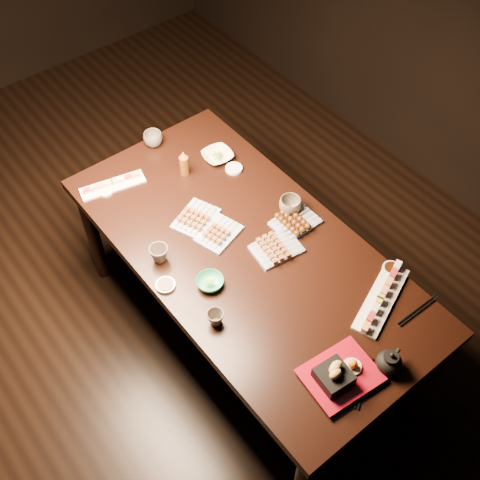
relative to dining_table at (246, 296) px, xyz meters
name	(u,v)px	position (x,y,z in m)	size (l,w,h in m)	color
ground	(163,318)	(-0.29, 0.37, -0.38)	(5.00, 5.00, 0.00)	black
dining_table	(246,296)	(0.00, 0.00, 0.00)	(0.90, 1.80, 0.75)	black
sushi_platter_near	(382,296)	(0.27, -0.56, 0.40)	(0.39, 0.11, 0.05)	white
sushi_platter_far	(112,183)	(-0.27, 0.71, 0.39)	(0.32, 0.09, 0.04)	white
yakitori_plate_center	(219,231)	(-0.05, 0.15, 0.40)	(0.20, 0.14, 0.05)	#828EB6
yakitori_plate_right	(277,246)	(0.10, -0.08, 0.40)	(0.21, 0.15, 0.05)	#828EB6
yakitori_plate_left	(196,216)	(-0.07, 0.29, 0.40)	(0.21, 0.15, 0.05)	#828EB6
tsukune_plate	(296,220)	(0.27, -0.02, 0.40)	(0.21, 0.15, 0.05)	#828EB6
edamame_bowl_green	(210,282)	(-0.24, -0.05, 0.39)	(0.12, 0.12, 0.04)	#32996F
edamame_bowl_cream	(218,156)	(0.25, 0.55, 0.39)	(0.15, 0.15, 0.04)	beige
tempura_tray	(342,371)	(-0.11, -0.70, 0.43)	(0.28, 0.22, 0.10)	black
teacup_near_left	(215,318)	(-0.34, -0.21, 0.41)	(0.07, 0.07, 0.07)	#534B40
teacup_mid_right	(290,206)	(0.30, 0.05, 0.42)	(0.10, 0.10, 0.08)	#534B40
teacup_far_left	(159,254)	(-0.33, 0.20, 0.41)	(0.08, 0.08, 0.08)	#534B40
teacup_far_right	(153,139)	(0.06, 0.84, 0.41)	(0.10, 0.10, 0.08)	#534B40
teapot	(390,361)	(0.06, -0.79, 0.43)	(0.12, 0.12, 0.10)	black
condiment_bottle	(184,163)	(0.06, 0.57, 0.45)	(0.05, 0.05, 0.14)	#62390D
sauce_dish_west	(166,285)	(-0.40, 0.06, 0.38)	(0.09, 0.09, 0.02)	white
sauce_dish_east	(234,169)	(0.27, 0.44, 0.38)	(0.09, 0.09, 0.01)	white
sauce_dish_se	(391,269)	(0.42, -0.47, 0.38)	(0.08, 0.08, 0.01)	white
sauce_dish_nw	(105,191)	(-0.31, 0.70, 0.38)	(0.08, 0.08, 0.01)	white
chopsticks_near	(364,383)	(-0.06, -0.78, 0.38)	(0.23, 0.02, 0.01)	black
chopsticks_se	(419,310)	(0.35, -0.69, 0.38)	(0.24, 0.02, 0.01)	black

